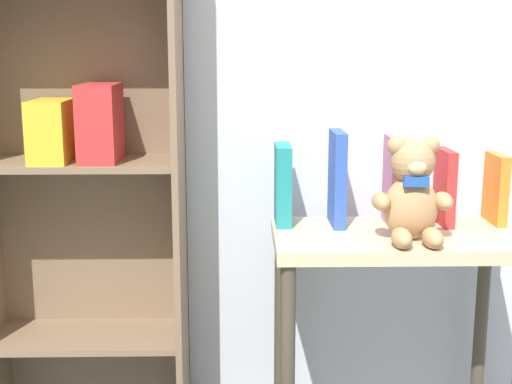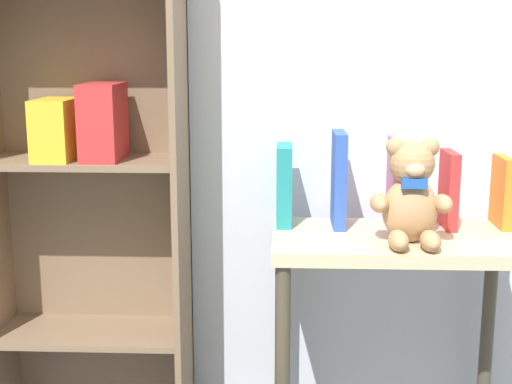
# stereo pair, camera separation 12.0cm
# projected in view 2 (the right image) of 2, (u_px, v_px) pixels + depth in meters

# --- Properties ---
(wall_back) EXTENTS (4.80, 0.06, 2.50)m
(wall_back) POSITION_uv_depth(u_px,v_px,m) (357.00, 3.00, 2.07)
(wall_back) COLOR silver
(wall_back) RESTS_ON ground_plane
(bookshelf_side) EXTENTS (0.57, 0.26, 1.61)m
(bookshelf_side) POSITION_uv_depth(u_px,v_px,m) (85.00, 127.00, 2.03)
(bookshelf_side) COLOR #7F664C
(bookshelf_side) RESTS_ON ground_plane
(display_table) EXTENTS (0.67, 0.38, 0.63)m
(display_table) POSITION_uv_depth(u_px,v_px,m) (395.00, 274.00, 1.94)
(display_table) COLOR beige
(display_table) RESTS_ON ground_plane
(teddy_bear) EXTENTS (0.21, 0.19, 0.27)m
(teddy_bear) POSITION_uv_depth(u_px,v_px,m) (411.00, 196.00, 1.82)
(teddy_bear) COLOR tan
(teddy_bear) RESTS_ON display_table
(book_standing_teal) EXTENTS (0.04, 0.14, 0.23)m
(book_standing_teal) POSITION_uv_depth(u_px,v_px,m) (284.00, 185.00, 2.02)
(book_standing_teal) COLOR teal
(book_standing_teal) RESTS_ON display_table
(book_standing_blue) EXTENTS (0.03, 0.15, 0.27)m
(book_standing_blue) POSITION_uv_depth(u_px,v_px,m) (339.00, 179.00, 2.00)
(book_standing_blue) COLOR #2D51B7
(book_standing_blue) RESTS_ON display_table
(book_standing_pink) EXTENTS (0.02, 0.14, 0.25)m
(book_standing_pink) POSITION_uv_depth(u_px,v_px,m) (393.00, 182.00, 1.99)
(book_standing_pink) COLOR #D17093
(book_standing_pink) RESTS_ON display_table
(book_standing_red) EXTENTS (0.03, 0.14, 0.21)m
(book_standing_red) POSITION_uv_depth(u_px,v_px,m) (449.00, 190.00, 1.99)
(book_standing_red) COLOR red
(book_standing_red) RESTS_ON display_table
(book_standing_orange) EXTENTS (0.03, 0.14, 0.20)m
(book_standing_orange) POSITION_uv_depth(u_px,v_px,m) (502.00, 192.00, 2.00)
(book_standing_orange) COLOR orange
(book_standing_orange) RESTS_ON display_table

